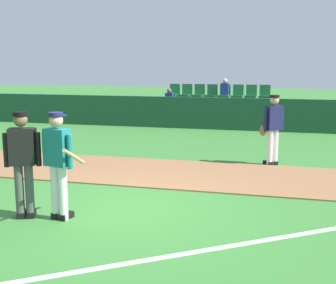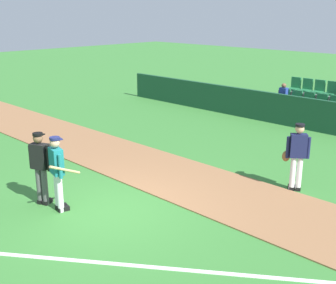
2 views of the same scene
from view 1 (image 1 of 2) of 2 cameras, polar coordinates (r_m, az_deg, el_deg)
ground_plane at (r=7.93m, az=-5.47°, el=-8.45°), size 80.00×80.00×0.00m
infield_dirt_path at (r=10.30m, az=-0.59°, el=-3.95°), size 28.00×2.66×0.03m
foul_line_chalk at (r=7.04m, az=17.15°, el=-11.25°), size 9.81×7.08×0.01m
dugout_fence at (r=17.16m, az=5.62°, el=3.69°), size 20.00×0.16×1.23m
stadium_bleachers at (r=18.60m, az=6.27°, el=3.79°), size 5.00×2.10×1.90m
batter_teal_jersey at (r=7.29m, az=-13.98°, el=-2.45°), size 0.62×0.80×1.76m
umpire_home_plate at (r=7.52m, az=-18.23°, el=-2.04°), size 0.55×0.42×1.76m
runner_navy_jersey at (r=11.21m, az=13.37°, el=1.86°), size 0.60×0.47×1.76m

